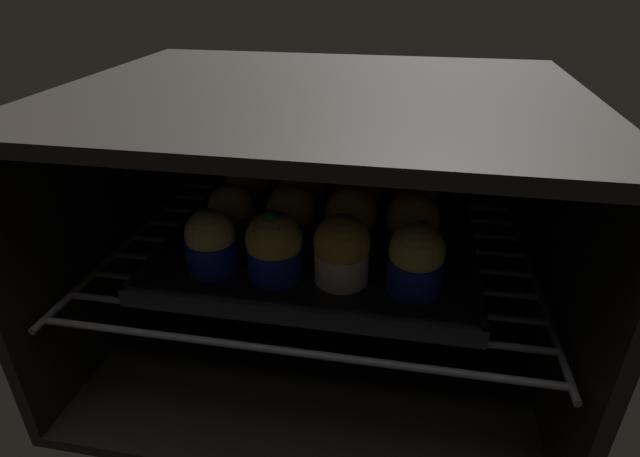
# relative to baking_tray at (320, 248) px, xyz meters

# --- Properties ---
(oven_cavity) EXTENTS (0.59, 0.47, 0.37)m
(oven_cavity) POSITION_rel_baking_tray_xyz_m (0.00, 0.04, 0.02)
(oven_cavity) COLOR black
(oven_cavity) RESTS_ON ground
(oven_rack) EXTENTS (0.55, 0.42, 0.01)m
(oven_rack) POSITION_rel_baking_tray_xyz_m (0.00, -0.00, -0.01)
(oven_rack) COLOR #4C494C
(oven_rack) RESTS_ON oven_cavity
(baking_tray) EXTENTS (0.39, 0.31, 0.02)m
(baking_tray) POSITION_rel_baking_tray_xyz_m (0.00, 0.00, 0.00)
(baking_tray) COLOR black
(baking_tray) RESTS_ON oven_rack
(muffin_row0_col0) EXTENTS (0.06, 0.06, 0.08)m
(muffin_row0_col0) POSITION_rel_baking_tray_xyz_m (-0.12, -0.08, 0.04)
(muffin_row0_col0) COLOR #1928B7
(muffin_row0_col0) RESTS_ON baking_tray
(muffin_row0_col1) EXTENTS (0.07, 0.07, 0.09)m
(muffin_row0_col1) POSITION_rel_baking_tray_xyz_m (-0.04, -0.08, 0.04)
(muffin_row0_col1) COLOR #1928B7
(muffin_row0_col1) RESTS_ON baking_tray
(muffin_row0_col2) EXTENTS (0.06, 0.06, 0.08)m
(muffin_row0_col2) POSITION_rel_baking_tray_xyz_m (0.04, -0.08, 0.04)
(muffin_row0_col2) COLOR silver
(muffin_row0_col2) RESTS_ON baking_tray
(muffin_row0_col3) EXTENTS (0.06, 0.06, 0.08)m
(muffin_row0_col3) POSITION_rel_baking_tray_xyz_m (0.12, -0.08, 0.04)
(muffin_row0_col3) COLOR #1928B7
(muffin_row0_col3) RESTS_ON baking_tray
(muffin_row1_col0) EXTENTS (0.06, 0.06, 0.08)m
(muffin_row1_col0) POSITION_rel_baking_tray_xyz_m (-0.12, -0.00, 0.04)
(muffin_row1_col0) COLOR red
(muffin_row1_col0) RESTS_ON baking_tray
(muffin_row1_col1) EXTENTS (0.06, 0.06, 0.08)m
(muffin_row1_col1) POSITION_rel_baking_tray_xyz_m (-0.04, -0.00, 0.04)
(muffin_row1_col1) COLOR #1928B7
(muffin_row1_col1) RESTS_ON baking_tray
(muffin_row1_col2) EXTENTS (0.07, 0.07, 0.08)m
(muffin_row1_col2) POSITION_rel_baking_tray_xyz_m (0.04, -0.00, 0.05)
(muffin_row1_col2) COLOR #0C8C84
(muffin_row1_col2) RESTS_ON baking_tray
(muffin_row1_col3) EXTENTS (0.07, 0.07, 0.08)m
(muffin_row1_col3) POSITION_rel_baking_tray_xyz_m (0.12, 0.00, 0.04)
(muffin_row1_col3) COLOR red
(muffin_row1_col3) RESTS_ON baking_tray
(muffin_row2_col0) EXTENTS (0.06, 0.06, 0.08)m
(muffin_row2_col0) POSITION_rel_baking_tray_xyz_m (-0.12, 0.08, 0.04)
(muffin_row2_col0) COLOR #1928B7
(muffin_row2_col0) RESTS_ON baking_tray
(muffin_row2_col1) EXTENTS (0.07, 0.07, 0.08)m
(muffin_row2_col1) POSITION_rel_baking_tray_xyz_m (-0.04, 0.08, 0.04)
(muffin_row2_col1) COLOR #7A238C
(muffin_row2_col1) RESTS_ON baking_tray
(muffin_row2_col2) EXTENTS (0.07, 0.07, 0.08)m
(muffin_row2_col2) POSITION_rel_baking_tray_xyz_m (0.04, 0.08, 0.05)
(muffin_row2_col2) COLOR #1928B7
(muffin_row2_col2) RESTS_ON baking_tray
(muffin_row2_col3) EXTENTS (0.06, 0.06, 0.08)m
(muffin_row2_col3) POSITION_rel_baking_tray_xyz_m (0.12, 0.08, 0.04)
(muffin_row2_col3) COLOR silver
(muffin_row2_col3) RESTS_ON baking_tray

